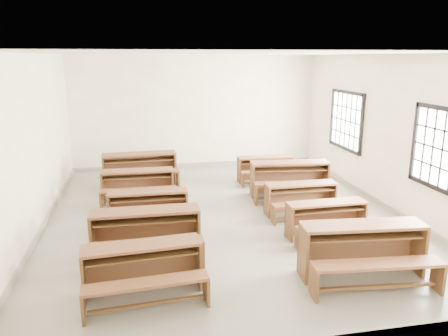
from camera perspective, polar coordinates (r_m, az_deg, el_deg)
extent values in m
plane|color=slate|center=(8.94, 0.00, -6.22)|extent=(8.50, 8.50, 0.00)
cube|color=white|center=(8.37, 0.00, 14.58)|extent=(7.00, 8.50, 0.05)
cube|color=white|center=(12.64, -3.73, 7.31)|extent=(7.00, 0.05, 3.20)
cube|color=white|center=(4.57, 10.33, -5.58)|extent=(7.00, 0.05, 3.20)
cube|color=white|center=(8.56, -23.50, 2.78)|extent=(0.05, 8.50, 3.20)
cube|color=white|center=(9.79, 20.45, 4.38)|extent=(0.05, 8.50, 3.20)
cube|color=gray|center=(12.92, -3.62, 0.47)|extent=(7.00, 0.04, 0.10)
cube|color=gray|center=(8.97, -22.55, -6.96)|extent=(0.04, 8.50, 0.10)
cube|color=gray|center=(10.15, 19.72, -4.26)|extent=(0.04, 8.50, 0.10)
cube|color=white|center=(8.33, 26.79, 2.13)|extent=(0.02, 1.50, 1.30)
cube|color=black|center=(8.22, 27.22, 6.83)|extent=(0.06, 1.62, 0.08)
cube|color=black|center=(8.47, 26.17, -2.43)|extent=(0.06, 1.62, 0.08)
cube|color=black|center=(8.94, 23.64, 3.21)|extent=(0.06, 0.08, 1.46)
cube|color=white|center=(11.34, 15.73, 6.00)|extent=(0.02, 1.50, 1.30)
cube|color=black|center=(11.26, 15.88, 9.47)|extent=(0.06, 1.62, 0.08)
cube|color=black|center=(11.44, 15.41, 2.58)|extent=(0.06, 1.62, 0.08)
cube|color=black|center=(10.64, 17.53, 5.35)|extent=(0.06, 0.08, 1.46)
cube|color=black|center=(12.03, 13.97, 6.56)|extent=(0.06, 0.08, 1.46)
cube|color=brown|center=(6.02, -10.72, -9.91)|extent=(1.61, 0.52, 0.04)
cube|color=brown|center=(6.33, -10.72, -12.21)|extent=(1.58, 0.16, 0.67)
cube|color=#55351D|center=(6.17, -17.91, -13.42)|extent=(0.07, 0.40, 0.67)
cube|color=#55351D|center=(6.27, -3.37, -12.25)|extent=(0.07, 0.40, 0.67)
cube|color=#55351D|center=(6.06, -10.64, -11.18)|extent=(1.48, 0.41, 0.02)
cube|color=brown|center=(5.72, -10.12, -14.58)|extent=(1.60, 0.40, 0.04)
cube|color=#55351D|center=(5.82, -17.94, -16.90)|extent=(0.06, 0.28, 0.38)
cube|color=#55351D|center=(5.92, -2.30, -15.56)|extent=(0.06, 0.28, 0.38)
cube|color=#55351D|center=(5.87, -9.99, -17.12)|extent=(1.46, 0.16, 0.04)
cube|color=brown|center=(7.09, -10.29, -5.56)|extent=(1.73, 0.45, 0.04)
cube|color=brown|center=(7.41, -10.16, -7.89)|extent=(1.73, 0.06, 0.73)
cube|color=#55351D|center=(7.28, -16.87, -8.70)|extent=(0.05, 0.43, 0.73)
cube|color=#55351D|center=(7.27, -3.43, -8.11)|extent=(0.05, 0.43, 0.73)
cube|color=#55351D|center=(7.12, -10.23, -6.76)|extent=(1.60, 0.34, 0.02)
cube|color=brown|center=(6.71, -10.13, -9.69)|extent=(1.73, 0.32, 0.04)
cube|color=#55351D|center=(6.87, -17.24, -11.65)|extent=(0.05, 0.30, 0.41)
cube|color=#55351D|center=(6.85, -2.85, -11.03)|extent=(0.05, 0.30, 0.41)
cube|color=#55351D|center=(6.85, -10.01, -12.16)|extent=(1.60, 0.07, 0.04)
cube|color=brown|center=(8.40, -9.94, -3.09)|extent=(1.50, 0.38, 0.04)
cube|color=brown|center=(8.67, -9.87, -4.88)|extent=(1.50, 0.04, 0.64)
cube|color=#55351D|center=(8.53, -14.77, -5.47)|extent=(0.04, 0.37, 0.64)
cube|color=#55351D|center=(8.55, -4.94, -5.00)|extent=(0.04, 0.37, 0.64)
cube|color=#55351D|center=(8.42, -9.90, -3.97)|extent=(1.39, 0.28, 0.02)
cube|color=brown|center=(8.06, -9.78, -5.95)|extent=(1.50, 0.27, 0.04)
cube|color=#55351D|center=(8.15, -14.90, -7.47)|extent=(0.04, 0.26, 0.36)
cube|color=#55351D|center=(8.17, -4.57, -6.97)|extent=(0.04, 0.26, 0.36)
cube|color=#55351D|center=(8.16, -9.70, -7.80)|extent=(1.38, 0.05, 0.04)
cube|color=brown|center=(9.85, -11.29, -0.35)|extent=(1.58, 0.42, 0.04)
cube|color=brown|center=(10.11, -11.18, -2.04)|extent=(1.58, 0.06, 0.67)
cube|color=#55351D|center=(9.99, -15.61, -2.51)|extent=(0.05, 0.40, 0.67)
cube|color=#55351D|center=(9.95, -6.76, -2.13)|extent=(0.05, 0.40, 0.67)
cube|color=#55351D|center=(9.86, -11.25, -1.15)|extent=(1.46, 0.32, 0.02)
cube|color=brown|center=(9.46, -11.24, -2.81)|extent=(1.58, 0.30, 0.04)
cube|color=#55351D|center=(9.58, -15.79, -4.18)|extent=(0.04, 0.28, 0.37)
cube|color=#55351D|center=(9.54, -6.55, -3.79)|extent=(0.04, 0.28, 0.37)
cube|color=#55351D|center=(9.55, -11.15, -4.51)|extent=(1.46, 0.07, 0.04)
cube|color=brown|center=(11.07, -11.05, 1.82)|extent=(1.83, 0.55, 0.05)
cube|color=brown|center=(11.36, -11.01, 0.03)|extent=(1.81, 0.14, 0.77)
cube|color=#55351D|center=(11.15, -15.47, -0.50)|extent=(0.07, 0.45, 0.77)
cube|color=#55351D|center=(11.24, -6.47, 0.05)|extent=(0.07, 0.45, 0.77)
cube|color=#55351D|center=(11.08, -11.00, 0.99)|extent=(1.69, 0.43, 0.02)
cube|color=brown|center=(10.61, -10.78, -0.59)|extent=(1.82, 0.41, 0.05)
cube|color=#55351D|center=(10.66, -15.44, -2.12)|extent=(0.06, 0.32, 0.43)
cube|color=#55351D|center=(10.76, -6.03, -1.52)|extent=(0.06, 0.32, 0.43)
cube|color=#55351D|center=(10.70, -10.69, -2.35)|extent=(1.67, 0.15, 0.05)
cube|color=brown|center=(6.65, 17.76, -7.13)|extent=(1.83, 0.61, 0.04)
cube|color=brown|center=(6.97, 16.84, -9.64)|extent=(1.79, 0.21, 0.76)
cube|color=#55351D|center=(6.52, 10.28, -10.96)|extent=(0.09, 0.45, 0.76)
cube|color=#55351D|center=(7.18, 24.01, -9.57)|extent=(0.09, 0.45, 0.76)
cube|color=#55351D|center=(6.68, 17.73, -8.45)|extent=(1.68, 0.49, 0.02)
cube|color=brown|center=(6.32, 19.52, -11.74)|extent=(1.81, 0.48, 0.04)
cube|color=#55351D|center=(6.12, 11.66, -14.53)|extent=(0.07, 0.32, 0.43)
cube|color=#55351D|center=(6.83, 26.16, -12.62)|extent=(0.07, 0.32, 0.43)
cube|color=#55351D|center=(6.47, 19.26, -14.42)|extent=(1.66, 0.21, 0.04)
cube|color=brown|center=(7.97, 13.29, -4.44)|extent=(1.44, 0.39, 0.04)
cube|color=brown|center=(8.21, 12.68, -6.23)|extent=(1.43, 0.07, 0.61)
cube|color=#55351D|center=(7.81, 8.49, -7.11)|extent=(0.04, 0.36, 0.61)
cube|color=#55351D|center=(8.39, 17.50, -6.11)|extent=(0.04, 0.36, 0.61)
cube|color=#55351D|center=(7.99, 13.30, -5.33)|extent=(1.33, 0.30, 0.02)
cube|color=brown|center=(7.69, 14.58, -7.35)|extent=(1.44, 0.28, 0.04)
cube|color=#55351D|center=(7.49, 9.65, -9.24)|extent=(0.04, 0.25, 0.34)
cube|color=#55351D|center=(8.09, 18.96, -8.02)|extent=(0.04, 0.25, 0.34)
cube|color=#55351D|center=(7.79, 14.45, -9.18)|extent=(1.33, 0.07, 0.04)
cube|color=brown|center=(8.99, 10.02, -2.06)|extent=(1.45, 0.37, 0.04)
cube|color=brown|center=(9.23, 9.57, -3.73)|extent=(1.45, 0.04, 0.62)
cube|color=#55351D|center=(8.86, 5.65, -4.36)|extent=(0.04, 0.36, 0.62)
cube|color=#55351D|center=(9.36, 13.98, -3.70)|extent=(0.04, 0.36, 0.62)
cube|color=#55351D|center=(9.01, 10.03, -2.87)|extent=(1.34, 0.28, 0.02)
cube|color=brown|center=(8.68, 11.00, -4.59)|extent=(1.45, 0.26, 0.04)
cube|color=#55351D|center=(8.51, 6.50, -6.17)|extent=(0.04, 0.25, 0.34)
cube|color=#55351D|center=(9.03, 15.12, -5.37)|extent=(0.04, 0.25, 0.34)
cube|color=#55351D|center=(8.77, 10.92, -6.27)|extent=(1.34, 0.05, 0.04)
cube|color=brown|center=(10.13, 8.60, 0.71)|extent=(1.82, 0.64, 0.04)
cube|color=brown|center=(10.42, 8.27, -1.18)|extent=(1.78, 0.24, 0.76)
cube|color=#55351D|center=(10.07, 3.68, -1.60)|extent=(0.09, 0.45, 0.76)
cube|color=#55351D|center=(10.46, 13.16, -1.35)|extent=(0.09, 0.45, 0.76)
cube|color=#55351D|center=(10.15, 8.59, -0.18)|extent=(1.68, 0.52, 0.02)
cube|color=brown|center=(9.70, 9.25, -1.97)|extent=(1.81, 0.51, 0.04)
cube|color=#55351D|center=(9.60, 4.14, -3.46)|extent=(0.08, 0.32, 0.42)
cube|color=#55351D|center=(10.01, 14.05, -3.11)|extent=(0.08, 0.32, 0.42)
cube|color=#55351D|center=(9.80, 9.17, -3.85)|extent=(1.65, 0.24, 0.04)
cube|color=brown|center=(11.30, 5.43, 1.42)|extent=(1.44, 0.39, 0.04)
cube|color=brown|center=(11.52, 5.18, 0.03)|extent=(1.43, 0.07, 0.61)
cube|color=#55351D|center=(11.21, 1.95, -0.32)|extent=(0.04, 0.36, 0.61)
cube|color=#55351D|center=(11.57, 8.73, -0.01)|extent=(0.04, 0.36, 0.61)
cube|color=#55351D|center=(11.31, 5.44, 0.78)|extent=(1.33, 0.30, 0.02)
cube|color=brown|center=(10.95, 6.00, -0.46)|extent=(1.44, 0.28, 0.04)
cube|color=#55351D|center=(10.83, 2.42, -1.58)|extent=(0.04, 0.25, 0.34)
cube|color=#55351D|center=(11.21, 9.41, -1.23)|extent=(0.04, 0.25, 0.34)
cube|color=#55351D|center=(11.02, 5.96, -1.81)|extent=(1.32, 0.07, 0.04)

